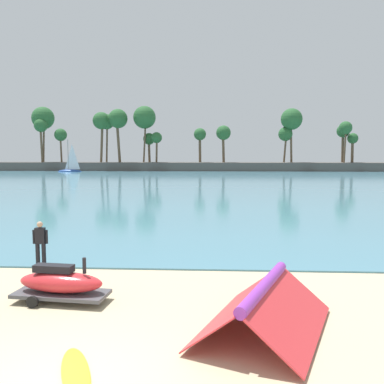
% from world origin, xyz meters
% --- Properties ---
extents(sea, '(220.00, 115.95, 0.06)m').
position_xyz_m(sea, '(0.00, 65.63, 0.03)').
color(sea, teal).
rests_on(sea, ground).
extents(palm_headland, '(93.72, 6.00, 13.67)m').
position_xyz_m(palm_headland, '(-3.62, 83.56, 4.52)').
color(palm_headland, '#514C47').
rests_on(palm_headland, ground).
extents(folded_kite, '(3.72, 4.49, 1.15)m').
position_xyz_m(folded_kite, '(3.78, 2.70, 0.77)').
color(folded_kite, red).
rests_on(folded_kite, ground).
extents(watercraft_on_trailer, '(2.70, 1.33, 1.28)m').
position_xyz_m(watercraft_on_trailer, '(-1.61, 4.37, 0.52)').
color(watercraft_on_trailer, '#4C4C51').
rests_on(watercraft_on_trailer, ground).
extents(person_at_waterline, '(0.55, 0.22, 1.67)m').
position_xyz_m(person_at_waterline, '(-3.60, 7.82, 0.89)').
color(person_at_waterline, black).
rests_on(person_at_waterline, ground).
extents(surfboard, '(1.28, 2.14, 0.08)m').
position_xyz_m(surfboard, '(0.05, 0.58, 0.04)').
color(surfboard, yellow).
rests_on(surfboard, ground).
extents(sailboat_near_shore, '(4.86, 1.81, 6.90)m').
position_xyz_m(sailboat_near_shore, '(-26.41, 77.19, 0.68)').
color(sailboat_near_shore, '#234793').
rests_on(sailboat_near_shore, sea).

